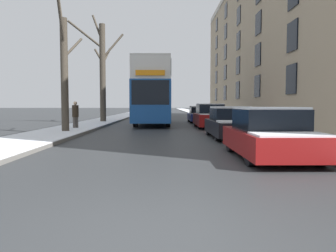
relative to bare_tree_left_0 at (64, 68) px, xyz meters
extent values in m
plane|color=#303335|center=(5.03, -12.94, -3.27)|extent=(320.00, 320.00, 0.00)
cube|color=slate|center=(-0.32, 40.06, -3.20)|extent=(2.79, 130.00, 0.13)
cube|color=white|center=(-0.32, 40.06, -3.12)|extent=(2.76, 130.00, 0.03)
cube|color=slate|center=(10.38, 40.06, -3.20)|extent=(2.79, 130.00, 0.13)
cube|color=white|center=(10.38, 40.06, -3.12)|extent=(2.76, 130.00, 0.03)
cube|color=tan|center=(16.28, 10.74, 3.79)|extent=(9.00, 44.04, 14.12)
cube|color=black|center=(11.75, 1.05, -0.44)|extent=(0.08, 1.40, 1.58)
cube|color=black|center=(11.75, 7.51, -0.44)|extent=(0.08, 1.40, 1.58)
cube|color=black|center=(11.75, 13.97, -0.44)|extent=(0.08, 1.40, 1.58)
cube|color=black|center=(11.75, 20.43, -0.44)|extent=(0.08, 1.40, 1.58)
cube|color=black|center=(11.75, 26.89, -0.44)|extent=(0.08, 1.40, 1.58)
cube|color=black|center=(11.75, 1.05, 1.82)|extent=(0.08, 1.40, 1.58)
cube|color=black|center=(11.75, 7.51, 1.82)|extent=(0.08, 1.40, 1.58)
cube|color=black|center=(11.75, 13.97, 1.82)|extent=(0.08, 1.40, 1.58)
cube|color=black|center=(11.75, 20.43, 1.82)|extent=(0.08, 1.40, 1.58)
cube|color=black|center=(11.75, 26.89, 1.82)|extent=(0.08, 1.40, 1.58)
cube|color=black|center=(11.75, 7.51, 4.07)|extent=(0.08, 1.40, 1.58)
cube|color=black|center=(11.75, 13.97, 4.07)|extent=(0.08, 1.40, 1.58)
cube|color=black|center=(11.75, 20.43, 4.07)|extent=(0.08, 1.40, 1.58)
cube|color=black|center=(11.75, 26.89, 4.07)|extent=(0.08, 1.40, 1.58)
cube|color=black|center=(11.75, 13.97, 6.33)|extent=(0.08, 1.40, 1.58)
cube|color=black|center=(11.75, 20.43, 6.33)|extent=(0.08, 1.40, 1.58)
cube|color=black|center=(11.75, 26.89, 6.33)|extent=(0.08, 1.40, 1.58)
cube|color=black|center=(11.75, 20.43, 8.59)|extent=(0.08, 1.40, 1.58)
cube|color=black|center=(11.75, 26.89, 8.59)|extent=(0.08, 1.40, 1.58)
cylinder|color=#423A30|center=(0.00, -0.01, -0.40)|extent=(0.36, 0.36, 5.73)
cylinder|color=#423A30|center=(0.14, -0.93, 2.31)|extent=(0.41, 1.95, 2.39)
cylinder|color=#423A30|center=(0.28, 0.64, 1.12)|extent=(0.69, 1.42, 1.25)
cylinder|color=#423A30|center=(-0.36, 0.69, 3.07)|extent=(0.89, 1.56, 2.84)
cylinder|color=#423A30|center=(0.06, 9.73, 0.64)|extent=(0.47, 0.47, 7.82)
cylinder|color=#423A30|center=(-0.38, 10.44, 2.18)|extent=(1.06, 1.58, 1.35)
cylinder|color=#423A30|center=(0.18, 10.78, 2.18)|extent=(0.42, 2.20, 1.68)
cylinder|color=#423A30|center=(-1.15, 9.26, 3.62)|extent=(2.56, 1.14, 2.00)
cylinder|color=#423A30|center=(0.82, 10.11, 2.88)|extent=(1.72, 0.95, 2.15)
cylinder|color=#423A30|center=(-0.37, 10.08, 4.28)|extent=(1.08, 0.90, 2.26)
cube|color=#194C99|center=(4.14, 8.15, -1.59)|extent=(2.49, 10.23, 2.67)
cube|color=silver|center=(4.14, 8.15, 0.44)|extent=(2.44, 10.03, 1.38)
cube|color=silver|center=(4.14, 8.15, 1.19)|extent=(2.44, 10.03, 0.12)
cube|color=black|center=(4.14, 8.15, -1.07)|extent=(2.52, 9.00, 1.39)
cube|color=black|center=(4.14, 8.15, 0.51)|extent=(2.52, 9.00, 1.05)
cube|color=black|center=(4.14, 3.05, -1.07)|extent=(2.24, 0.06, 1.46)
cube|color=orange|center=(4.14, 3.04, 0.09)|extent=(1.74, 0.05, 0.32)
cylinder|color=black|center=(3.06, 5.08, -2.78)|extent=(0.30, 0.97, 0.97)
cylinder|color=black|center=(5.21, 5.08, -2.78)|extent=(0.30, 0.97, 0.97)
cylinder|color=black|center=(3.06, 11.01, -2.78)|extent=(0.30, 0.97, 0.97)
cylinder|color=black|center=(5.21, 11.01, -2.78)|extent=(0.30, 0.97, 0.97)
cube|color=maroon|center=(7.89, -7.56, -2.80)|extent=(1.89, 3.98, 0.58)
cube|color=black|center=(7.89, -7.41, -2.22)|extent=(1.63, 1.99, 0.58)
cube|color=white|center=(7.89, -7.41, -1.90)|extent=(1.59, 1.89, 0.06)
cube|color=white|center=(7.89, -8.98, -2.49)|extent=(1.70, 1.04, 0.05)
cylinder|color=black|center=(7.06, -8.76, -2.96)|extent=(0.20, 0.61, 0.61)
cylinder|color=black|center=(8.73, -8.76, -2.96)|extent=(0.20, 0.61, 0.61)
cylinder|color=black|center=(7.06, -6.37, -2.96)|extent=(0.20, 0.61, 0.61)
cylinder|color=black|center=(8.73, -6.37, -2.96)|extent=(0.20, 0.61, 0.61)
cube|color=black|center=(7.89, -2.04, -2.80)|extent=(1.73, 4.41, 0.59)
cube|color=black|center=(7.89, -1.86, -2.23)|extent=(1.49, 2.20, 0.54)
cube|color=white|center=(7.89, -1.86, -1.92)|extent=(1.46, 2.09, 0.08)
cube|color=white|center=(7.89, -3.60, -2.47)|extent=(1.56, 1.15, 0.07)
cylinder|color=black|center=(7.13, -3.36, -2.94)|extent=(0.20, 0.66, 0.66)
cylinder|color=black|center=(8.65, -3.36, -2.94)|extent=(0.20, 0.66, 0.66)
cylinder|color=black|center=(7.13, -0.72, -2.94)|extent=(0.20, 0.66, 0.66)
cylinder|color=black|center=(8.65, -0.72, -2.94)|extent=(0.20, 0.66, 0.66)
cube|color=maroon|center=(7.89, 4.50, -2.74)|extent=(1.81, 4.53, 0.72)
cube|color=black|center=(7.89, 4.68, -2.08)|extent=(1.56, 2.27, 0.60)
cube|color=white|center=(7.89, 4.68, -1.75)|extent=(1.52, 2.15, 0.05)
cube|color=white|center=(7.89, 2.89, -2.36)|extent=(1.63, 1.18, 0.04)
cylinder|color=black|center=(7.10, 3.14, -2.95)|extent=(0.20, 0.63, 0.63)
cylinder|color=black|center=(8.69, 3.14, -2.95)|extent=(0.20, 0.63, 0.63)
cylinder|color=black|center=(7.10, 5.86, -2.95)|extent=(0.20, 0.63, 0.63)
cylinder|color=black|center=(8.69, 5.86, -2.95)|extent=(0.20, 0.63, 0.63)
cube|color=navy|center=(7.89, 10.83, -2.81)|extent=(1.78, 4.24, 0.57)
cube|color=black|center=(7.89, 11.00, -2.26)|extent=(1.53, 2.12, 0.55)
cube|color=white|center=(7.89, 11.00, -1.95)|extent=(1.50, 2.01, 0.07)
cube|color=white|center=(7.89, 9.33, -2.50)|extent=(1.60, 1.11, 0.06)
cylinder|color=black|center=(7.11, 9.56, -2.94)|extent=(0.20, 0.66, 0.66)
cylinder|color=black|center=(8.67, 9.56, -2.94)|extent=(0.20, 0.66, 0.66)
cylinder|color=black|center=(7.11, 12.10, -2.94)|extent=(0.20, 0.66, 0.66)
cylinder|color=black|center=(8.67, 12.10, -2.94)|extent=(0.20, 0.66, 0.66)
cube|color=#9EA3AD|center=(3.83, 21.72, -2.08)|extent=(2.06, 4.86, 1.93)
cube|color=black|center=(3.83, 19.31, -1.64)|extent=(1.81, 0.06, 0.85)
cylinder|color=black|center=(2.92, 20.17, -2.93)|extent=(0.22, 0.68, 0.68)
cylinder|color=black|center=(4.74, 20.17, -2.93)|extent=(0.22, 0.68, 0.68)
cylinder|color=black|center=(2.92, 23.28, -2.93)|extent=(0.22, 0.68, 0.68)
cylinder|color=black|center=(4.74, 23.28, -2.93)|extent=(0.22, 0.68, 0.68)
cylinder|color=#4C4742|center=(-0.02, 2.21, -2.88)|extent=(0.17, 0.17, 0.77)
cylinder|color=#4C4742|center=(-0.13, 2.08, -2.88)|extent=(0.17, 0.17, 0.77)
cylinder|color=#2D2319|center=(-0.08, 2.14, -2.16)|extent=(0.36, 0.36, 0.67)
sphere|color=beige|center=(-0.08, 2.14, -1.71)|extent=(0.21, 0.21, 0.21)
camera|label=1|loc=(5.02, -16.44, -1.81)|focal=35.00mm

